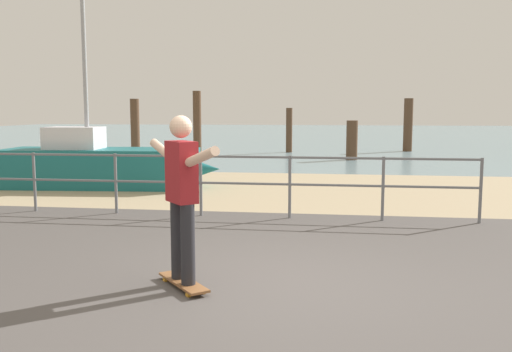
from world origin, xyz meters
TOP-DOWN VIEW (x-y plane):
  - ground_plane at (0.00, -1.00)m, footprint 24.00×10.00m
  - beach_strip at (0.00, 7.00)m, footprint 24.00×6.00m
  - sea_surface at (0.00, 35.00)m, footprint 72.00×50.00m
  - railing_fence at (-2.34, 3.60)m, footprint 10.49×0.05m
  - sailboat at (-4.55, 6.69)m, footprint 5.02×1.75m
  - skateboard at (-0.87, -0.10)m, footprint 0.67×0.74m
  - skateboarder at (-0.87, -0.10)m, footprint 1.00×1.16m
  - groyne_post_0 at (-6.27, 13.11)m, footprint 0.31×0.31m
  - groyne_post_1 at (-3.77, 12.00)m, footprint 0.26×0.26m
  - groyne_post_2 at (-1.27, 17.72)m, footprint 0.26×0.26m
  - groyne_post_3 at (1.22, 14.57)m, footprint 0.40×0.40m
  - groyne_post_4 at (3.72, 19.02)m, footprint 0.38×0.38m

SIDE VIEW (x-z plane):
  - ground_plane at x=0.00m, z-range -0.02..0.02m
  - beach_strip at x=0.00m, z-range -0.02..0.02m
  - sea_surface at x=0.00m, z-range -0.02..0.02m
  - skateboard at x=-0.87m, z-range 0.03..0.11m
  - sailboat at x=-4.55m, z-range -2.16..3.20m
  - railing_fence at x=-2.34m, z-range 0.17..1.22m
  - groyne_post_3 at x=1.22m, z-range 0.00..1.42m
  - groyne_post_2 at x=-1.27m, z-range 0.00..1.87m
  - skateboarder at x=-0.87m, z-range 0.19..1.84m
  - groyne_post_0 at x=-6.27m, z-range 0.00..2.17m
  - groyne_post_4 at x=3.72m, z-range 0.00..2.28m
  - groyne_post_1 at x=-3.77m, z-range 0.00..2.39m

